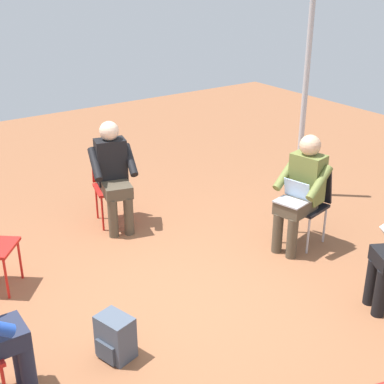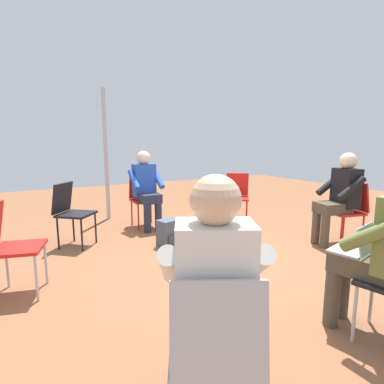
{
  "view_description": "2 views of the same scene",
  "coord_description": "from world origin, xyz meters",
  "px_view_note": "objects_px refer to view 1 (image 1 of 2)",
  "views": [
    {
      "loc": [
        -3.38,
        2.22,
        2.87
      ],
      "look_at": [
        0.33,
        -0.37,
        0.91
      ],
      "focal_mm": 50.0,
      "sensor_mm": 36.0,
      "label": 1
    },
    {
      "loc": [
        -1.9,
        -2.73,
        1.37
      ],
      "look_at": [
        -0.34,
        0.04,
        0.84
      ],
      "focal_mm": 28.0,
      "sensor_mm": 36.0,
      "label": 2
    }
  ],
  "objects_px": {
    "chair_east": "(111,181)",
    "backpack_near_laptop_user": "(116,339)",
    "chair_south": "(309,199)",
    "person_in_black": "(113,170)",
    "person_with_laptop": "(302,187)"
  },
  "relations": [
    {
      "from": "chair_east",
      "to": "backpack_near_laptop_user",
      "type": "distance_m",
      "value": 2.47
    },
    {
      "from": "backpack_near_laptop_user",
      "to": "person_with_laptop",
      "type": "bearing_deg",
      "value": -79.34
    },
    {
      "from": "chair_south",
      "to": "person_in_black",
      "type": "xyz_separation_m",
      "value": [
        1.53,
        1.56,
        0.2
      ]
    },
    {
      "from": "chair_south",
      "to": "person_with_laptop",
      "type": "height_order",
      "value": "person_with_laptop"
    },
    {
      "from": "chair_east",
      "to": "backpack_near_laptop_user",
      "type": "relative_size",
      "value": 2.36
    },
    {
      "from": "chair_south",
      "to": "person_with_laptop",
      "type": "distance_m",
      "value": 0.26
    },
    {
      "from": "person_with_laptop",
      "to": "person_in_black",
      "type": "distance_m",
      "value": 2.1
    },
    {
      "from": "person_with_laptop",
      "to": "person_in_black",
      "type": "bearing_deg",
      "value": 29.0
    },
    {
      "from": "backpack_near_laptop_user",
      "to": "chair_south",
      "type": "bearing_deg",
      "value": -79.21
    },
    {
      "from": "chair_south",
      "to": "person_in_black",
      "type": "distance_m",
      "value": 2.19
    },
    {
      "from": "person_with_laptop",
      "to": "backpack_near_laptop_user",
      "type": "height_order",
      "value": "person_with_laptop"
    },
    {
      "from": "chair_east",
      "to": "person_with_laptop",
      "type": "xyz_separation_m",
      "value": [
        -1.73,
        -1.35,
        0.2
      ]
    },
    {
      "from": "chair_east",
      "to": "chair_south",
      "type": "bearing_deg",
      "value": 146.23
    },
    {
      "from": "chair_south",
      "to": "backpack_near_laptop_user",
      "type": "height_order",
      "value": "chair_south"
    },
    {
      "from": "chair_east",
      "to": "person_in_black",
      "type": "relative_size",
      "value": 0.69
    }
  ]
}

